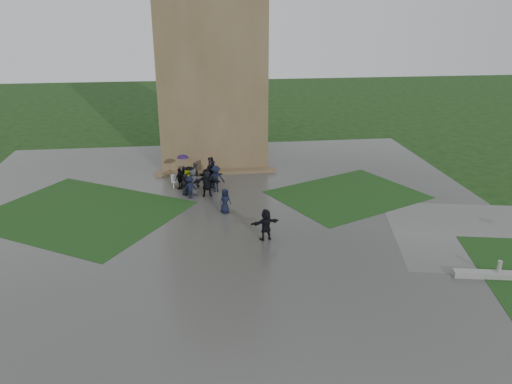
{
  "coord_description": "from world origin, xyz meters",
  "views": [
    {
      "loc": [
        -1.4,
        -25.06,
        11.96
      ],
      "look_at": [
        2.11,
        3.18,
        1.2
      ],
      "focal_mm": 35.0,
      "sensor_mm": 36.0,
      "label": 1
    }
  ],
  "objects": [
    {
      "name": "pedestrian_mid",
      "position": [
        0.2,
        2.97,
        0.79
      ],
      "size": [
        0.9,
        0.81,
        1.53
      ],
      "primitive_type": "imported",
      "rotation": [
        0.0,
        0.0,
        0.51
      ],
      "color": "black",
      "rests_on": "plaza"
    },
    {
      "name": "bench",
      "position": [
        -2.47,
        8.0,
        0.47
      ],
      "size": [
        1.53,
        0.55,
        0.87
      ],
      "rotation": [
        0.0,
        0.0,
        0.05
      ],
      "color": "#A2A29E",
      "rests_on": "plaza"
    },
    {
      "name": "pedestrian_near",
      "position": [
        2.12,
        -0.97,
        0.89
      ],
      "size": [
        1.71,
        0.96,
        1.75
      ],
      "primitive_type": "imported",
      "rotation": [
        0.0,
        0.0,
        3.39
      ],
      "color": "black",
      "rests_on": "plaza"
    },
    {
      "name": "lawn_inset_right",
      "position": [
        8.5,
        5.0,
        0.03
      ],
      "size": [
        11.12,
        10.15,
        0.01
      ],
      "primitive_type": "cube",
      "rotation": [
        0.0,
        0.0,
        0.44
      ],
      "color": "#143512",
      "rests_on": "plaza"
    },
    {
      "name": "visitor_cluster",
      "position": [
        -1.14,
        7.05,
        1.04
      ],
      "size": [
        3.51,
        3.88,
        2.62
      ],
      "color": "black",
      "rests_on": "plaza"
    },
    {
      "name": "lawn_inset_left",
      "position": [
        -8.5,
        4.0,
        0.03
      ],
      "size": [
        14.1,
        13.46,
        0.01
      ],
      "primitive_type": "cube",
      "rotation": [
        0.0,
        0.0,
        -0.56
      ],
      "color": "#143512",
      "rests_on": "plaza"
    },
    {
      "name": "tower",
      "position": [
        0.0,
        15.0,
        9.0
      ],
      "size": [
        8.0,
        8.0,
        18.0
      ],
      "primitive_type": "cube",
      "color": "brown",
      "rests_on": "ground"
    },
    {
      "name": "tower_plinth",
      "position": [
        0.0,
        10.6,
        0.13
      ],
      "size": [
        9.0,
        0.8,
        0.22
      ],
      "primitive_type": "cube",
      "color": "brown",
      "rests_on": "plaza"
    },
    {
      "name": "ground",
      "position": [
        0.0,
        0.0,
        0.0
      ],
      "size": [
        120.0,
        120.0,
        0.0
      ],
      "primitive_type": "plane",
      "color": "black"
    },
    {
      "name": "plaza",
      "position": [
        0.0,
        2.0,
        0.01
      ],
      "size": [
        34.0,
        34.0,
        0.02
      ],
      "primitive_type": "cube",
      "color": "#393A37",
      "rests_on": "ground"
    }
  ]
}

